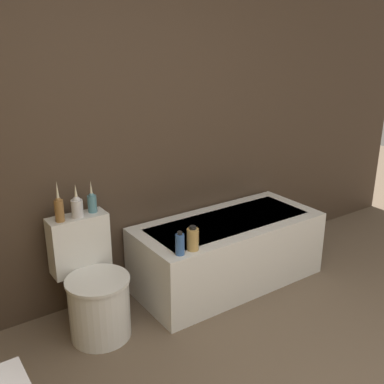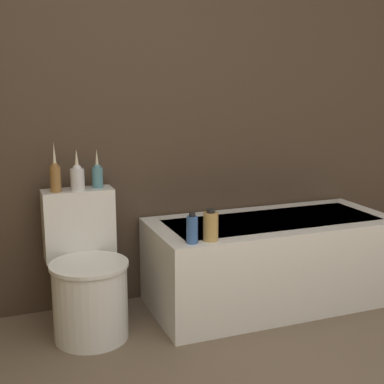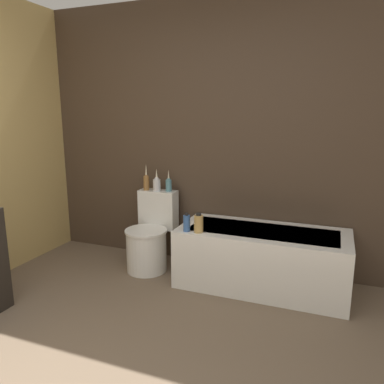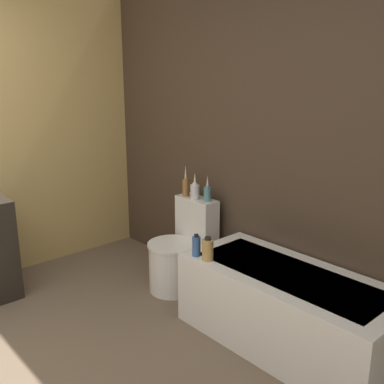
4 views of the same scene
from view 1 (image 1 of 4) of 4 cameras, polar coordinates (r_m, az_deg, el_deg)
wall_back_tiled at (r=3.17m, az=-10.30°, el=8.57°), size 6.40×0.06×2.60m
bathtub at (r=3.58m, az=4.56°, el=-7.45°), size 1.47×0.66×0.52m
toilet at (r=3.06m, az=-12.37°, el=-11.94°), size 0.41×0.56×0.75m
vase_gold at (r=2.95m, az=-16.53°, el=-1.97°), size 0.06×0.06×0.27m
vase_silver at (r=2.99m, az=-14.40°, el=-1.74°), size 0.08×0.08×0.23m
vase_bronze at (r=3.06m, az=-12.58°, el=-1.19°), size 0.06×0.06×0.22m
shampoo_bottle_tall at (r=2.92m, az=-1.55°, el=-6.62°), size 0.06×0.06×0.16m
shampoo_bottle_short at (r=2.98m, az=0.09°, el=-5.98°), size 0.08×0.08×0.17m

